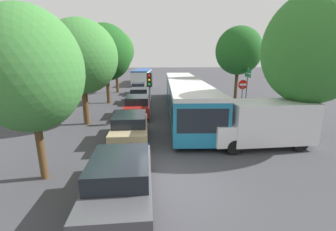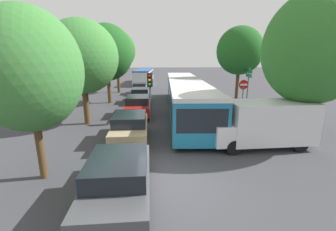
{
  "view_description": "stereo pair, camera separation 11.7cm",
  "coord_description": "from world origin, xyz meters",
  "px_view_note": "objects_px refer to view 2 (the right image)",
  "views": [
    {
      "loc": [
        -0.85,
        -7.21,
        4.38
      ],
      "look_at": [
        0.2,
        5.09,
        1.2
      ],
      "focal_mm": 24.0,
      "sensor_mm": 36.0,
      "label": 1
    },
    {
      "loc": [
        -0.74,
        -7.22,
        4.38
      ],
      "look_at": [
        0.2,
        5.09,
        1.2
      ],
      "focal_mm": 24.0,
      "sensor_mm": 36.0,
      "label": 2
    }
  ],
  "objects_px": {
    "queued_car_silver": "(140,88)",
    "direction_sign_post": "(248,80)",
    "city_bus_rear": "(144,75)",
    "tree_right_mid": "(240,52)",
    "white_van": "(264,123)",
    "tree_left_near": "(28,71)",
    "tree_left_mid": "(83,59)",
    "tree_left_far": "(107,53)",
    "queued_car_red": "(138,106)",
    "articulated_bus": "(185,93)",
    "queued_car_tan": "(130,127)",
    "no_entry_sign": "(243,93)",
    "tree_right_near": "(312,52)",
    "queued_car_graphite": "(119,179)",
    "traffic_light": "(150,87)",
    "tree_left_distant": "(117,50)",
    "queued_car_green": "(140,95)"
  },
  "relations": [
    {
      "from": "direction_sign_post",
      "to": "tree_left_mid",
      "type": "bearing_deg",
      "value": 20.39
    },
    {
      "from": "queued_car_silver",
      "to": "tree_left_far",
      "type": "height_order",
      "value": "tree_left_far"
    },
    {
      "from": "direction_sign_post",
      "to": "tree_left_near",
      "type": "xyz_separation_m",
      "value": [
        -12.17,
        -10.25,
        1.41
      ]
    },
    {
      "from": "direction_sign_post",
      "to": "tree_right_near",
      "type": "bearing_deg",
      "value": 94.62
    },
    {
      "from": "city_bus_rear",
      "to": "queued_car_red",
      "type": "height_order",
      "value": "city_bus_rear"
    },
    {
      "from": "articulated_bus",
      "to": "queued_car_graphite",
      "type": "height_order",
      "value": "articulated_bus"
    },
    {
      "from": "queued_car_tan",
      "to": "tree_left_near",
      "type": "distance_m",
      "value": 5.72
    },
    {
      "from": "tree_left_near",
      "to": "queued_car_tan",
      "type": "bearing_deg",
      "value": 52.05
    },
    {
      "from": "tree_left_near",
      "to": "tree_right_near",
      "type": "distance_m",
      "value": 12.28
    },
    {
      "from": "city_bus_rear",
      "to": "tree_right_mid",
      "type": "xyz_separation_m",
      "value": [
        9.13,
        -19.9,
        3.48
      ]
    },
    {
      "from": "tree_right_near",
      "to": "tree_right_mid",
      "type": "bearing_deg",
      "value": 89.37
    },
    {
      "from": "tree_left_near",
      "to": "tree_left_distant",
      "type": "distance_m",
      "value": 21.63
    },
    {
      "from": "white_van",
      "to": "tree_right_near",
      "type": "bearing_deg",
      "value": -170.54
    },
    {
      "from": "articulated_bus",
      "to": "tree_right_mid",
      "type": "relative_size",
      "value": 2.52
    },
    {
      "from": "tree_left_far",
      "to": "no_entry_sign",
      "type": "bearing_deg",
      "value": -30.8
    },
    {
      "from": "queued_car_tan",
      "to": "tree_right_near",
      "type": "distance_m",
      "value": 9.88
    },
    {
      "from": "queued_car_silver",
      "to": "direction_sign_post",
      "type": "distance_m",
      "value": 13.82
    },
    {
      "from": "queued_car_green",
      "to": "tree_right_mid",
      "type": "height_order",
      "value": "tree_right_mid"
    },
    {
      "from": "queued_car_red",
      "to": "tree_left_far",
      "type": "xyz_separation_m",
      "value": [
        -3.08,
        5.22,
        4.09
      ]
    },
    {
      "from": "no_entry_sign",
      "to": "direction_sign_post",
      "type": "relative_size",
      "value": 0.78
    },
    {
      "from": "white_van",
      "to": "tree_right_mid",
      "type": "height_order",
      "value": "tree_right_mid"
    },
    {
      "from": "tree_right_near",
      "to": "tree_right_mid",
      "type": "height_order",
      "value": "tree_right_near"
    },
    {
      "from": "white_van",
      "to": "tree_left_near",
      "type": "relative_size",
      "value": 0.83
    },
    {
      "from": "city_bus_rear",
      "to": "tree_right_mid",
      "type": "height_order",
      "value": "tree_right_mid"
    },
    {
      "from": "queued_car_graphite",
      "to": "queued_car_silver",
      "type": "height_order",
      "value": "queued_car_graphite"
    },
    {
      "from": "queued_car_green",
      "to": "no_entry_sign",
      "type": "bearing_deg",
      "value": -130.66
    },
    {
      "from": "articulated_bus",
      "to": "queued_car_tan",
      "type": "xyz_separation_m",
      "value": [
        -3.99,
        -6.63,
        -0.76
      ]
    },
    {
      "from": "city_bus_rear",
      "to": "tree_left_mid",
      "type": "xyz_separation_m",
      "value": [
        -3.12,
        -24.85,
        2.92
      ]
    },
    {
      "from": "queued_car_red",
      "to": "tree_right_mid",
      "type": "xyz_separation_m",
      "value": [
        9.01,
        2.81,
        4.11
      ]
    },
    {
      "from": "queued_car_silver",
      "to": "white_van",
      "type": "height_order",
      "value": "white_van"
    },
    {
      "from": "white_van",
      "to": "direction_sign_post",
      "type": "xyz_separation_m",
      "value": [
        2.48,
        7.89,
        1.31
      ]
    },
    {
      "from": "tree_left_near",
      "to": "queued_car_graphite",
      "type": "bearing_deg",
      "value": -29.01
    },
    {
      "from": "tree_left_mid",
      "to": "tree_right_near",
      "type": "relative_size",
      "value": 0.9
    },
    {
      "from": "direction_sign_post",
      "to": "tree_right_mid",
      "type": "relative_size",
      "value": 0.51
    },
    {
      "from": "white_van",
      "to": "queued_car_red",
      "type": "bearing_deg",
      "value": -47.86
    },
    {
      "from": "queued_car_graphite",
      "to": "tree_right_near",
      "type": "relative_size",
      "value": 0.58
    },
    {
      "from": "articulated_bus",
      "to": "tree_left_near",
      "type": "xyz_separation_m",
      "value": [
        -6.9,
        -10.37,
        2.44
      ]
    },
    {
      "from": "articulated_bus",
      "to": "no_entry_sign",
      "type": "bearing_deg",
      "value": 63.01
    },
    {
      "from": "tree_left_mid",
      "to": "tree_left_near",
      "type": "bearing_deg",
      "value": -88.27
    },
    {
      "from": "queued_car_red",
      "to": "tree_left_near",
      "type": "bearing_deg",
      "value": 161.53
    },
    {
      "from": "articulated_bus",
      "to": "tree_left_far",
      "type": "bearing_deg",
      "value": -117.27
    },
    {
      "from": "queued_car_graphite",
      "to": "tree_left_distant",
      "type": "xyz_separation_m",
      "value": [
        -3.13,
        23.27,
        4.49
      ]
    },
    {
      "from": "queued_car_graphite",
      "to": "tree_right_near",
      "type": "distance_m",
      "value": 10.7
    },
    {
      "from": "tree_right_mid",
      "to": "traffic_light",
      "type": "bearing_deg",
      "value": -147.97
    },
    {
      "from": "city_bus_rear",
      "to": "direction_sign_post",
      "type": "height_order",
      "value": "direction_sign_post"
    },
    {
      "from": "city_bus_rear",
      "to": "queued_car_tan",
      "type": "relative_size",
      "value": 2.64
    },
    {
      "from": "articulated_bus",
      "to": "tree_left_near",
      "type": "distance_m",
      "value": 12.69
    },
    {
      "from": "tree_left_near",
      "to": "tree_left_far",
      "type": "bearing_deg",
      "value": 90.22
    },
    {
      "from": "white_van",
      "to": "tree_left_mid",
      "type": "relative_size",
      "value": 0.74
    },
    {
      "from": "traffic_light",
      "to": "tree_left_mid",
      "type": "relative_size",
      "value": 0.5
    }
  ]
}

